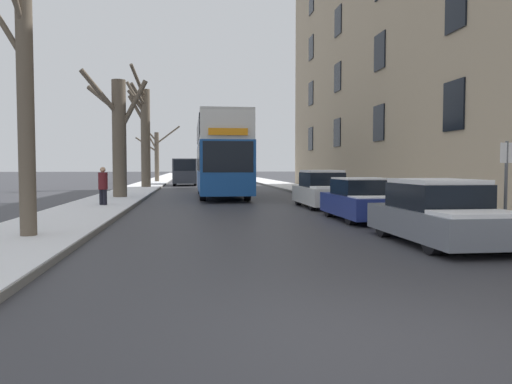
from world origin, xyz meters
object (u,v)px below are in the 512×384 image
(pedestrian_left_sidewalk, at_px, (103,186))
(bare_tree_left_2, at_px, (144,132))
(double_decker_bus, at_px, (221,152))
(parked_car_1, at_px, (363,201))
(parked_car_0, at_px, (439,214))
(oncoming_van, at_px, (185,171))
(bare_tree_left_1, at_px, (118,135))
(bare_tree_left_3, at_px, (157,154))
(bare_tree_left_0, at_px, (24,64))
(street_sign_post, at_px, (506,185))
(parked_car_2, at_px, (322,190))

(pedestrian_left_sidewalk, bearing_deg, bare_tree_left_2, 120.14)
(bare_tree_left_2, height_order, double_decker_bus, bare_tree_left_2)
(bare_tree_left_2, relative_size, parked_car_1, 2.31)
(bare_tree_left_2, height_order, parked_car_0, bare_tree_left_2)
(parked_car_0, distance_m, oncoming_van, 35.86)
(pedestrian_left_sidewalk, bearing_deg, bare_tree_left_1, 121.53)
(bare_tree_left_1, bearing_deg, bare_tree_left_3, 89.82)
(parked_car_1, bearing_deg, double_decker_bus, 106.09)
(parked_car_0, bearing_deg, bare_tree_left_0, 170.74)
(bare_tree_left_1, distance_m, bare_tree_left_2, 12.68)
(bare_tree_left_2, distance_m, parked_car_1, 25.52)
(oncoming_van, bearing_deg, bare_tree_left_2, -113.40)
(bare_tree_left_0, relative_size, oncoming_van, 1.75)
(bare_tree_left_3, bearing_deg, street_sign_post, -76.37)
(bare_tree_left_1, height_order, bare_tree_left_3, bare_tree_left_1)
(bare_tree_left_2, distance_m, oncoming_van, 8.04)
(bare_tree_left_2, relative_size, street_sign_post, 4.02)
(bare_tree_left_3, distance_m, street_sign_post, 44.15)
(bare_tree_left_0, relative_size, parked_car_1, 2.21)
(oncoming_van, distance_m, pedestrian_left_sidewalk, 25.14)
(bare_tree_left_0, height_order, parked_car_1, bare_tree_left_0)
(parked_car_1, bearing_deg, bare_tree_left_0, -159.44)
(double_decker_bus, relative_size, parked_car_0, 2.70)
(bare_tree_left_3, bearing_deg, bare_tree_left_0, -90.14)
(oncoming_van, height_order, pedestrian_left_sidewalk, oncoming_van)
(oncoming_van, xyz_separation_m, street_sign_post, (7.39, -35.66, 0.02))
(bare_tree_left_2, bearing_deg, parked_car_0, -72.50)
(bare_tree_left_0, height_order, parked_car_2, bare_tree_left_0)
(bare_tree_left_1, height_order, bare_tree_left_2, bare_tree_left_2)
(bare_tree_left_3, bearing_deg, bare_tree_left_2, -89.81)
(bare_tree_left_0, distance_m, double_decker_bus, 17.39)
(parked_car_1, distance_m, pedestrian_left_sidewalk, 10.52)
(bare_tree_left_1, relative_size, bare_tree_left_2, 0.71)
(bare_tree_left_1, distance_m, bare_tree_left_3, 26.70)
(double_decker_bus, bearing_deg, bare_tree_left_3, 102.09)
(pedestrian_left_sidewalk, distance_m, street_sign_post, 14.88)
(bare_tree_left_1, distance_m, double_decker_bus, 5.81)
(parked_car_1, relative_size, street_sign_post, 1.74)
(pedestrian_left_sidewalk, relative_size, street_sign_post, 0.75)
(double_decker_bus, relative_size, parked_car_1, 2.84)
(bare_tree_left_0, relative_size, parked_car_0, 2.10)
(bare_tree_left_0, xyz_separation_m, street_sign_post, (10.49, -1.80, -2.70))
(parked_car_1, bearing_deg, parked_car_2, 90.00)
(parked_car_2, height_order, oncoming_van, oncoming_van)
(bare_tree_left_1, xyz_separation_m, parked_car_1, (9.12, -10.95, -2.70))
(parked_car_1, xyz_separation_m, pedestrian_left_sidewalk, (-8.98, 5.47, 0.30))
(bare_tree_left_1, bearing_deg, street_sign_post, -57.08)
(bare_tree_left_3, relative_size, oncoming_van, 1.20)
(bare_tree_left_2, xyz_separation_m, double_decker_bus, (5.22, -10.55, -1.82))
(parked_car_2, xyz_separation_m, oncoming_van, (-6.03, 25.39, 0.58))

